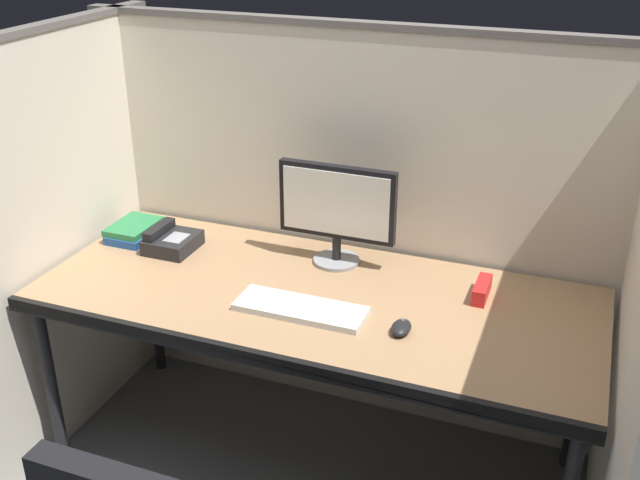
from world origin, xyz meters
name	(u,v)px	position (x,y,z in m)	size (l,w,h in m)	color
cubicle_partition_rear	(357,230)	(0.00, 0.74, 0.79)	(2.21, 0.06, 1.57)	beige
cubicle_partition_left	(53,247)	(-0.99, 0.20, 0.79)	(0.06, 1.41, 1.57)	beige
cubicle_partition_right	(631,357)	(0.99, 0.20, 0.79)	(0.06, 1.41, 1.57)	beige
desk	(313,308)	(0.00, 0.29, 0.69)	(1.90, 0.80, 0.74)	#997551
monitor_center	(337,208)	(-0.01, 0.55, 0.96)	(0.43, 0.17, 0.37)	gray
keyboard_main	(302,309)	(0.00, 0.17, 0.75)	(0.43, 0.15, 0.02)	silver
computer_mouse	(401,328)	(0.34, 0.17, 0.76)	(0.06, 0.10, 0.04)	black
desk_phone	(171,241)	(-0.63, 0.43, 0.77)	(0.17, 0.19, 0.09)	black
red_stapler	(482,290)	(0.53, 0.48, 0.77)	(0.04, 0.15, 0.06)	red
book_stack	(135,231)	(-0.83, 0.47, 0.77)	(0.16, 0.22, 0.06)	#1E478C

